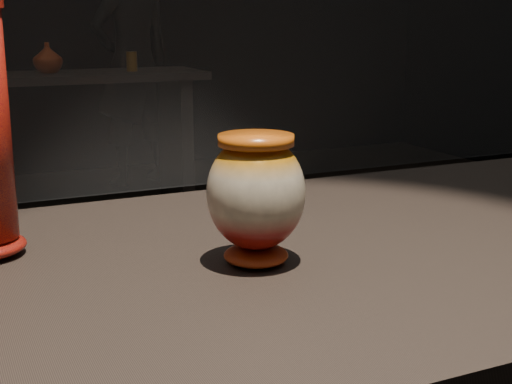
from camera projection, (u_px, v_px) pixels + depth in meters
main_vase at (256, 194)px, 0.95m from camera, size 0.16×0.16×0.18m
back_shelf at (44, 117)px, 4.41m from camera, size 2.00×0.60×0.90m
back_vase_mid at (48, 58)px, 4.35m from camera, size 0.21×0.21×0.18m
back_vase_right at (132, 61)px, 4.50m from camera, size 0.07×0.07×0.12m
visitor at (133, 64)px, 5.27m from camera, size 0.76×0.61×1.80m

